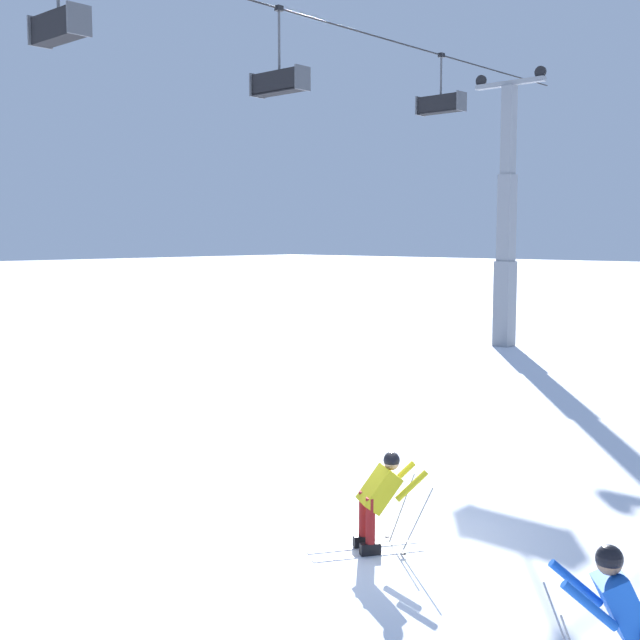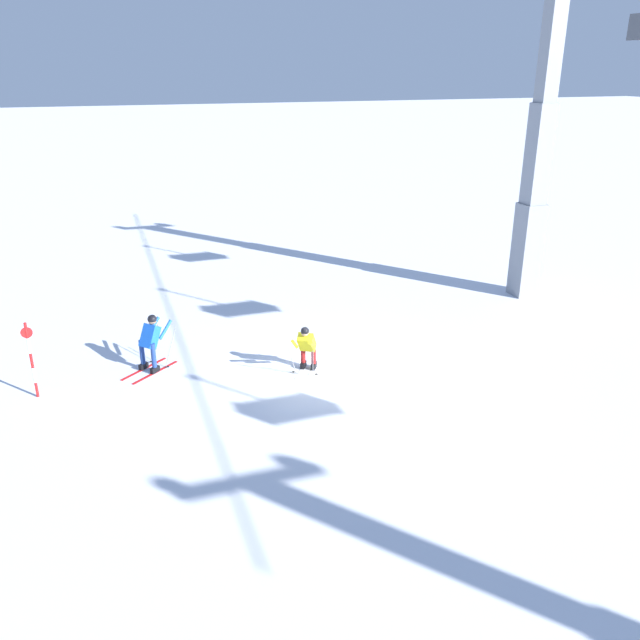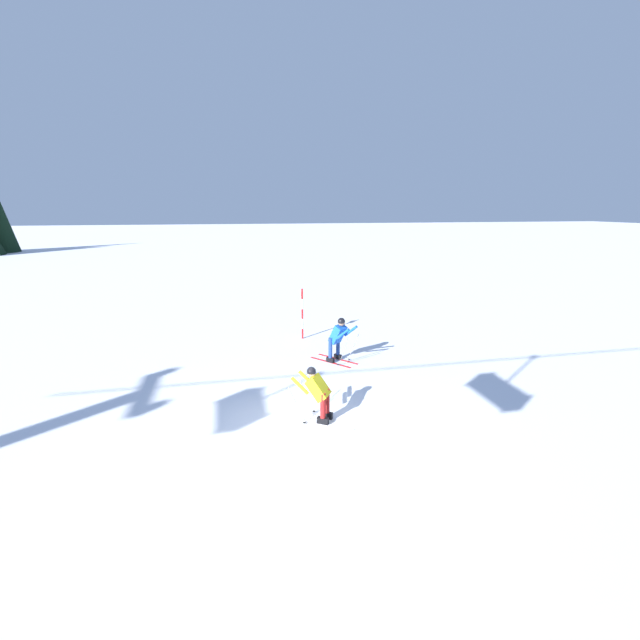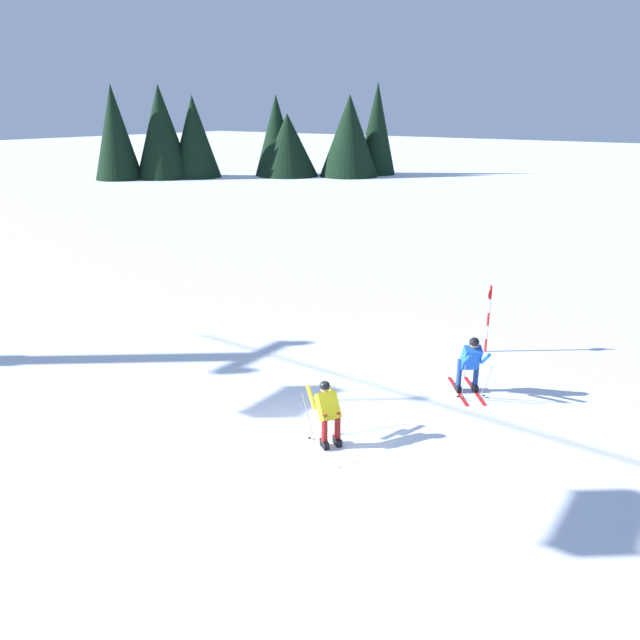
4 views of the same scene
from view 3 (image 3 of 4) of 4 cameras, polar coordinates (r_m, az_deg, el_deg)
name	(u,v)px [view 3 (image 3 of 4)]	position (r m, az deg, el deg)	size (l,w,h in m)	color
ground_plane	(294,430)	(10.69, -3.40, -14.02)	(260.00, 260.00, 0.00)	white
skier_carving_main	(318,391)	(10.76, -0.27, -9.18)	(1.67, 1.33, 1.51)	white
trail_marker_pole	(302,312)	(17.28, -2.32, 1.05)	(0.07, 0.28, 2.02)	red
skier_distant_uphill	(338,336)	(14.68, 2.37, -2.12)	(1.50, 1.64, 1.69)	red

